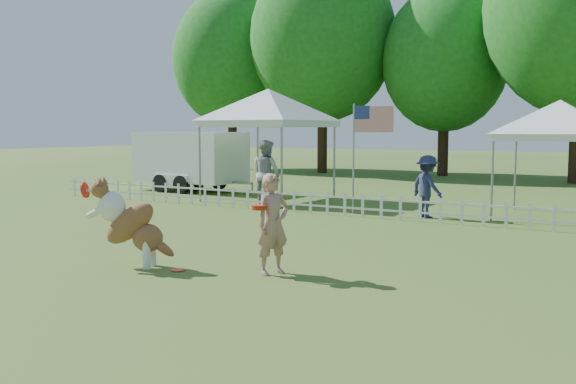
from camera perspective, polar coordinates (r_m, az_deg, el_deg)
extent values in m
plane|color=#31571B|center=(10.21, -8.38, -6.95)|extent=(120.00, 120.00, 0.00)
imported|color=#A67663|center=(9.75, -1.35, -2.87)|extent=(0.56, 0.66, 1.54)
cylinder|color=red|center=(10.24, -9.74, -6.86)|extent=(0.28, 0.28, 0.02)
imported|color=#9C9CA1|center=(18.35, -1.95, 1.66)|extent=(1.11, 0.98, 1.91)
imported|color=#22294A|center=(16.44, 12.26, 0.49)|extent=(1.17, 1.03, 1.57)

